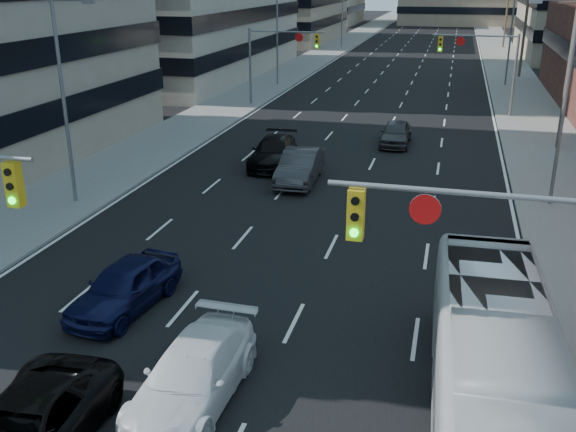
% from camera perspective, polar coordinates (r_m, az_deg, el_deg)
% --- Properties ---
extents(road_surface, '(18.00, 300.00, 0.02)m').
position_cam_1_polar(road_surface, '(134.94, 12.41, 15.92)').
color(road_surface, black).
rests_on(road_surface, ground).
extents(sidewalk_left, '(5.00, 300.00, 0.15)m').
position_cam_1_polar(sidewalk_left, '(135.92, 7.37, 16.27)').
color(sidewalk_left, slate).
rests_on(sidewalk_left, ground).
extents(sidewalk_right, '(5.00, 300.00, 0.15)m').
position_cam_1_polar(sidewalk_right, '(134.92, 17.46, 15.50)').
color(sidewalk_right, slate).
rests_on(sidewalk_right, ground).
extents(signal_near_right, '(6.59, 0.33, 6.00)m').
position_cam_1_polar(signal_near_right, '(13.69, 19.95, -4.33)').
color(signal_near_right, slate).
rests_on(signal_near_right, ground).
extents(signal_far_left, '(6.09, 0.33, 6.00)m').
position_cam_1_polar(signal_far_left, '(51.56, -0.88, 14.41)').
color(signal_far_left, slate).
rests_on(signal_far_left, ground).
extents(signal_far_right, '(6.09, 0.33, 6.00)m').
position_cam_1_polar(signal_far_right, '(49.79, 16.94, 13.34)').
color(signal_far_right, slate).
rests_on(signal_far_right, ground).
extents(utility_pole_block, '(2.20, 0.28, 11.00)m').
position_cam_1_polar(utility_pole_block, '(41.15, 23.92, 13.24)').
color(utility_pole_block, '#4C3D2D').
rests_on(utility_pole_block, ground).
extents(utility_pole_midblock, '(2.20, 0.28, 11.00)m').
position_cam_1_polar(utility_pole_midblock, '(70.85, 20.39, 16.07)').
color(utility_pole_midblock, '#4C3D2D').
rests_on(utility_pole_midblock, ground).
extents(utility_pole_distant, '(2.20, 0.28, 11.00)m').
position_cam_1_polar(utility_pole_distant, '(100.74, 18.93, 17.21)').
color(utility_pole_distant, '#4C3D2D').
rests_on(utility_pole_distant, ground).
extents(streetlight_left_near, '(2.03, 0.22, 9.00)m').
position_cam_1_polar(streetlight_left_near, '(29.71, -19.12, 10.24)').
color(streetlight_left_near, slate).
rests_on(streetlight_left_near, ground).
extents(streetlight_left_mid, '(2.03, 0.22, 9.00)m').
position_cam_1_polar(streetlight_left_mid, '(61.80, -0.81, 16.13)').
color(streetlight_left_mid, slate).
rests_on(streetlight_left_mid, ground).
extents(streetlight_left_far, '(2.03, 0.22, 9.00)m').
position_cam_1_polar(streetlight_left_far, '(95.95, 4.95, 17.63)').
color(streetlight_left_far, slate).
rests_on(streetlight_left_far, ground).
extents(streetlight_right_near, '(2.03, 0.22, 9.00)m').
position_cam_1_polar(streetlight_right_near, '(30.17, 23.17, 9.86)').
color(streetlight_right_near, slate).
rests_on(streetlight_right_near, ground).
extents(streetlight_right_far, '(2.03, 0.22, 9.00)m').
position_cam_1_polar(streetlight_right_far, '(64.79, 19.08, 15.26)').
color(streetlight_right_far, slate).
rests_on(streetlight_right_far, ground).
extents(black_pickup, '(2.68, 5.35, 1.45)m').
position_cam_1_polar(black_pickup, '(15.45, -22.37, -17.22)').
color(black_pickup, black).
rests_on(black_pickup, ground).
extents(white_van, '(2.15, 5.07, 1.46)m').
position_cam_1_polar(white_van, '(16.20, -8.44, -13.76)').
color(white_van, silver).
rests_on(white_van, ground).
extents(transit_bus, '(2.99, 11.15, 3.08)m').
position_cam_1_polar(transit_bus, '(15.16, 18.03, -13.62)').
color(transit_bus, silver).
rests_on(transit_bus, ground).
extents(sedan_blue, '(2.35, 4.70, 1.54)m').
position_cam_1_polar(sedan_blue, '(20.66, -14.30, -6.06)').
color(sedan_blue, '#0D1034').
rests_on(sedan_blue, ground).
extents(sedan_grey_center, '(1.89, 5.00, 1.63)m').
position_cam_1_polar(sedan_grey_center, '(32.37, 1.06, 4.42)').
color(sedan_grey_center, '#313134').
rests_on(sedan_grey_center, ground).
extents(sedan_black_far, '(2.55, 5.42, 1.53)m').
position_cam_1_polar(sedan_black_far, '(35.32, -1.31, 5.71)').
color(sedan_black_far, black).
rests_on(sedan_black_far, ground).
extents(sedan_grey_right, '(1.76, 4.33, 1.47)m').
position_cam_1_polar(sedan_grey_right, '(40.33, 9.56, 7.27)').
color(sedan_grey_right, '#38383A').
rests_on(sedan_grey_right, ground).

